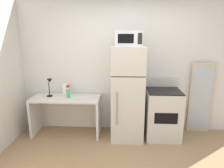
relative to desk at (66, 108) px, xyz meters
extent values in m
cube|color=silver|center=(1.22, 0.34, 0.77)|extent=(5.00, 0.10, 2.60)
cube|color=silver|center=(0.00, 0.00, 0.20)|extent=(1.30, 0.54, 0.04)
cube|color=silver|center=(-0.63, 0.00, -0.18)|extent=(0.04, 0.54, 0.71)
cube|color=silver|center=(0.63, 0.00, -0.18)|extent=(0.04, 0.54, 0.71)
cylinder|color=black|center=(-0.32, 0.04, 0.23)|extent=(0.11, 0.11, 0.02)
cylinder|color=black|center=(-0.32, 0.04, 0.36)|extent=(0.02, 0.02, 0.26)
cone|color=black|center=(-0.29, 0.02, 0.53)|extent=(0.10, 0.10, 0.08)
cylinder|color=white|center=(-0.04, 0.13, 0.34)|extent=(0.11, 0.11, 0.24)
cylinder|color=green|center=(0.06, -0.03, 0.30)|extent=(0.06, 0.06, 0.16)
cylinder|color=white|center=(0.06, -0.03, 0.40)|extent=(0.02, 0.02, 0.04)
cube|color=red|center=(0.06, -0.04, 0.44)|extent=(0.06, 0.03, 0.04)
cube|color=beige|center=(1.17, -0.05, 0.33)|extent=(0.58, 0.65, 1.72)
cube|color=black|center=(1.17, -0.38, 0.70)|extent=(0.57, 0.00, 0.01)
cylinder|color=gray|center=(0.99, -0.39, 0.15)|extent=(0.02, 0.02, 0.60)
cube|color=silver|center=(1.17, -0.07, 1.31)|extent=(0.46, 0.34, 0.26)
cube|color=black|center=(1.12, -0.25, 1.31)|extent=(0.26, 0.01, 0.15)
cube|color=black|center=(1.35, -0.25, 1.31)|extent=(0.07, 0.01, 0.18)
cube|color=beige|center=(1.84, -0.03, -0.08)|extent=(0.63, 0.60, 0.90)
cube|color=black|center=(1.84, -0.03, 0.38)|extent=(0.60, 0.58, 0.02)
cube|color=beige|center=(1.84, 0.25, 0.48)|extent=(0.63, 0.04, 0.18)
cube|color=black|center=(1.84, -0.33, -0.04)|extent=(0.40, 0.01, 0.20)
cube|color=#C6B793|center=(2.62, 0.23, 0.17)|extent=(0.44, 0.03, 1.40)
cube|color=#B2BCC6|center=(2.62, 0.21, 0.17)|extent=(0.39, 0.00, 1.26)
camera|label=1|loc=(1.06, -3.60, 1.38)|focal=32.09mm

